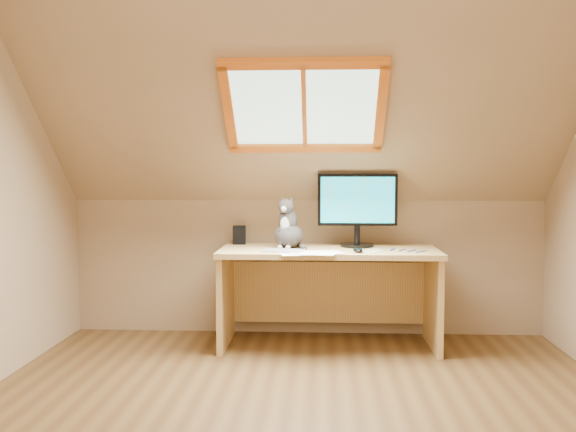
{
  "coord_description": "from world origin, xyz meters",
  "views": [
    {
      "loc": [
        0.11,
        -3.03,
        1.22
      ],
      "look_at": [
        -0.1,
        1.0,
        0.94
      ],
      "focal_mm": 40.0,
      "sensor_mm": 36.0,
      "label": 1
    }
  ],
  "objects": [
    {
      "name": "graphics_tablet",
      "position": [
        -0.14,
        1.2,
        0.69
      ],
      "size": [
        0.29,
        0.23,
        0.01
      ],
      "primitive_type": "cube",
      "rotation": [
        0.0,
        0.0,
        -0.22
      ],
      "color": "#B2B2B7",
      "rests_on": "desk"
    },
    {
      "name": "desk",
      "position": [
        0.16,
        1.45,
        0.47
      ],
      "size": [
        1.5,
        0.66,
        0.68
      ],
      "color": "#E1BD6B",
      "rests_on": "ground"
    },
    {
      "name": "desk_speaker",
      "position": [
        -0.49,
        1.63,
        0.75
      ],
      "size": [
        0.1,
        0.1,
        0.13
      ],
      "primitive_type": "cube",
      "rotation": [
        0.0,
        0.0,
        0.09
      ],
      "color": "black",
      "rests_on": "desk"
    },
    {
      "name": "monitor",
      "position": [
        0.36,
        1.5,
        0.98
      ],
      "size": [
        0.56,
        0.24,
        0.52
      ],
      "color": "black",
      "rests_on": "desk"
    },
    {
      "name": "mouse",
      "position": [
        0.35,
        1.17,
        0.7
      ],
      "size": [
        0.09,
        0.11,
        0.03
      ],
      "primitive_type": "ellipsoid",
      "rotation": [
        0.0,
        0.0,
        0.35
      ],
      "color": "black",
      "rests_on": "desk"
    },
    {
      "name": "papers",
      "position": [
        0.09,
        1.12,
        0.69
      ],
      "size": [
        0.35,
        0.3,
        0.01
      ],
      "color": "white",
      "rests_on": "desk"
    },
    {
      "name": "cables",
      "position": [
        0.59,
        1.26,
        0.69
      ],
      "size": [
        0.51,
        0.26,
        0.01
      ],
      "color": "silver",
      "rests_on": "desk"
    },
    {
      "name": "room_shell",
      "position": [
        0.0,
        -0.09,
        1.43
      ],
      "size": [
        3.52,
        3.52,
        2.41
      ],
      "color": "tan",
      "rests_on": "ground"
    },
    {
      "name": "ground",
      "position": [
        0.0,
        0.0,
        0.0
      ],
      "size": [
        3.5,
        3.5,
        0.0
      ],
      "primitive_type": "plane",
      "color": "brown",
      "rests_on": "ground"
    },
    {
      "name": "cat",
      "position": [
        -0.12,
        1.42,
        0.82
      ],
      "size": [
        0.26,
        0.29,
        0.37
      ],
      "color": "#3C3735",
      "rests_on": "desk"
    }
  ]
}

